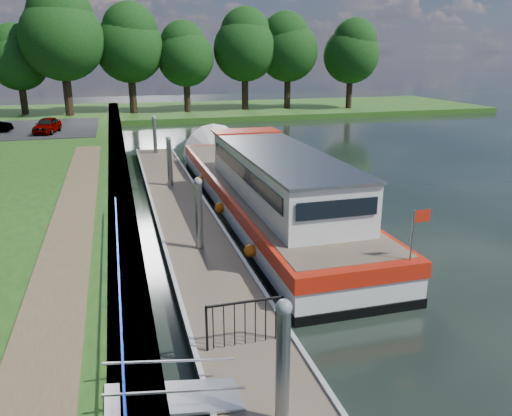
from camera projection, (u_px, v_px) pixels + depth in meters
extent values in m
cube|color=#473D2D|center=(121.00, 203.00, 22.82)|extent=(1.10, 90.00, 0.78)
cube|color=#224B15|center=(238.00, 110.00, 60.60)|extent=(60.00, 18.00, 0.60)
cube|color=brown|center=(65.00, 256.00, 15.78)|extent=(1.60, 40.00, 0.05)
cube|color=black|center=(10.00, 130.00, 41.63)|extent=(14.00, 12.00, 0.06)
cube|color=#0C2DBF|center=(120.00, 303.00, 11.42)|extent=(0.04, 18.00, 0.04)
cube|color=#0C2DBF|center=(121.00, 317.00, 11.52)|extent=(0.03, 18.00, 0.03)
cylinder|color=#0C2DBF|center=(125.00, 399.00, 8.76)|extent=(0.04, 0.04, 0.72)
cylinder|color=#0C2DBF|center=(122.00, 339.00, 10.60)|extent=(0.04, 0.04, 0.72)
cylinder|color=#0C2DBF|center=(120.00, 297.00, 12.44)|extent=(0.04, 0.04, 0.72)
cylinder|color=#0C2DBF|center=(119.00, 265.00, 14.27)|extent=(0.04, 0.04, 0.72)
cylinder|color=#0C2DBF|center=(118.00, 241.00, 16.11)|extent=(0.04, 0.04, 0.72)
cylinder|color=#0C2DBF|center=(117.00, 222.00, 17.95)|extent=(0.04, 0.04, 0.72)
cylinder|color=#0C2DBF|center=(116.00, 206.00, 19.78)|extent=(0.04, 0.04, 0.72)
cube|color=brown|center=(183.00, 213.00, 21.67)|extent=(2.50, 30.00, 0.24)
cube|color=#9EA0A3|center=(259.00, 389.00, 10.72)|extent=(2.30, 5.00, 0.30)
cube|color=#9EA0A3|center=(198.00, 252.00, 18.06)|extent=(2.30, 5.00, 0.30)
cube|color=#9EA0A3|center=(172.00, 194.00, 25.41)|extent=(2.30, 5.00, 0.30)
cube|color=#9EA0A3|center=(158.00, 162.00, 32.76)|extent=(2.30, 5.00, 0.30)
cube|color=#9EA0A3|center=(210.00, 208.00, 21.93)|extent=(0.12, 30.00, 0.06)
cube|color=#9EA0A3|center=(155.00, 212.00, 21.32)|extent=(0.12, 30.00, 0.06)
cylinder|color=gray|center=(282.00, 391.00, 9.02)|extent=(0.26, 0.26, 3.40)
sphere|color=gray|center=(284.00, 307.00, 8.52)|extent=(0.30, 0.30, 0.30)
cylinder|color=gray|center=(199.00, 229.00, 17.29)|extent=(0.26, 0.26, 3.40)
sphere|color=gray|center=(198.00, 182.00, 16.78)|extent=(0.30, 0.30, 0.30)
cylinder|color=gray|center=(170.00, 172.00, 25.56)|extent=(0.26, 0.26, 3.40)
sphere|color=gray|center=(168.00, 139.00, 25.05)|extent=(0.30, 0.30, 0.30)
cylinder|color=gray|center=(155.00, 143.00, 33.83)|extent=(0.26, 0.26, 3.40)
sphere|color=gray|center=(154.00, 118.00, 33.32)|extent=(0.30, 0.30, 0.30)
cube|color=#A5A8AD|center=(174.00, 398.00, 9.61)|extent=(2.58, 1.00, 0.43)
cube|color=#A5A8AD|center=(176.00, 391.00, 9.02)|extent=(2.58, 0.04, 0.41)
cube|color=#A5A8AD|center=(170.00, 361.00, 9.90)|extent=(2.58, 0.04, 0.41)
cube|color=black|center=(207.00, 328.00, 11.31)|extent=(0.05, 0.05, 1.15)
cube|color=black|center=(282.00, 317.00, 11.77)|extent=(0.05, 0.05, 1.15)
cube|color=black|center=(245.00, 302.00, 11.38)|extent=(1.85, 0.05, 0.05)
cube|color=black|center=(213.00, 327.00, 11.35)|extent=(0.02, 0.02, 1.10)
cube|color=black|center=(224.00, 326.00, 11.41)|extent=(0.02, 0.02, 1.10)
cube|color=black|center=(234.00, 324.00, 11.48)|extent=(0.02, 0.02, 1.10)
cube|color=black|center=(245.00, 323.00, 11.54)|extent=(0.02, 0.02, 1.10)
cube|color=black|center=(255.00, 321.00, 11.60)|extent=(0.02, 0.02, 1.10)
cube|color=black|center=(266.00, 320.00, 11.67)|extent=(0.02, 0.02, 1.10)
cube|color=black|center=(276.00, 318.00, 11.73)|extent=(0.02, 0.02, 1.10)
cube|color=black|center=(261.00, 211.00, 22.86)|extent=(4.00, 20.00, 0.55)
cube|color=silver|center=(261.00, 198.00, 22.68)|extent=(3.96, 19.90, 0.65)
cube|color=red|center=(261.00, 186.00, 22.51)|extent=(4.04, 20.00, 0.48)
cube|color=brown|center=(261.00, 181.00, 22.44)|extent=(3.68, 19.20, 0.04)
cone|color=silver|center=(216.00, 156.00, 32.25)|extent=(4.00, 1.50, 4.00)
cube|color=silver|center=(279.00, 175.00, 19.88)|extent=(3.00, 11.00, 1.75)
cube|color=gray|center=(279.00, 152.00, 19.61)|extent=(3.10, 11.20, 0.10)
cube|color=black|center=(242.00, 171.00, 19.41)|extent=(0.04, 10.00, 0.55)
cube|color=black|center=(314.00, 166.00, 20.20)|extent=(0.04, 10.00, 0.55)
cube|color=black|center=(244.00, 145.00, 24.91)|extent=(2.60, 0.04, 0.55)
cube|color=black|center=(338.00, 209.00, 14.71)|extent=(2.60, 0.04, 0.55)
cube|color=red|center=(246.00, 131.00, 24.36)|extent=(3.20, 1.60, 0.06)
cylinder|color=gray|center=(412.00, 236.00, 13.70)|extent=(0.05, 0.05, 1.50)
cube|color=red|center=(422.00, 216.00, 13.60)|extent=(0.50, 0.02, 0.35)
sphere|color=orange|center=(250.00, 251.00, 16.61)|extent=(0.44, 0.44, 0.44)
sphere|color=orange|center=(220.00, 208.00, 21.20)|extent=(0.44, 0.44, 0.44)
sphere|color=orange|center=(200.00, 180.00, 25.80)|extent=(0.44, 0.44, 0.44)
imported|color=#594C47|center=(289.00, 212.00, 15.27)|extent=(0.61, 0.73, 1.72)
cylinder|color=#332316|center=(24.00, 101.00, 52.01)|extent=(0.70, 0.70, 3.10)
sphere|color=black|center=(18.00, 61.00, 50.83)|extent=(5.85, 5.85, 5.85)
sphere|color=black|center=(15.00, 46.00, 50.50)|extent=(4.65, 4.65, 4.65)
cylinder|color=#332316|center=(68.00, 96.00, 50.72)|extent=(0.84, 0.84, 4.29)
sphere|color=black|center=(62.00, 39.00, 49.08)|extent=(8.10, 8.10, 8.10)
sphere|color=black|center=(60.00, 17.00, 48.63)|extent=(6.44, 6.44, 6.44)
cylinder|color=#332316|center=(133.00, 95.00, 54.30)|extent=(0.79, 0.79, 3.83)
sphere|color=black|center=(129.00, 48.00, 52.84)|extent=(7.24, 7.24, 7.24)
sphere|color=black|center=(130.00, 30.00, 52.14)|extent=(5.75, 5.75, 5.75)
cylinder|color=#332316|center=(187.00, 97.00, 55.67)|extent=(0.72, 0.72, 3.26)
sphere|color=black|center=(186.00, 58.00, 54.43)|extent=(6.16, 6.16, 6.16)
sphere|color=black|center=(183.00, 43.00, 54.15)|extent=(4.89, 4.89, 4.89)
cylinder|color=#332316|center=(245.00, 93.00, 57.61)|extent=(0.78, 0.78, 3.77)
sphere|color=black|center=(245.00, 49.00, 56.17)|extent=(7.13, 7.13, 7.13)
sphere|color=black|center=(245.00, 33.00, 55.89)|extent=(5.66, 5.66, 5.66)
cylinder|color=#332316|center=(287.00, 93.00, 58.98)|extent=(0.77, 0.77, 3.65)
sphere|color=black|center=(288.00, 51.00, 57.59)|extent=(6.89, 6.89, 6.89)
sphere|color=black|center=(285.00, 36.00, 57.00)|extent=(5.47, 5.47, 5.47)
cylinder|color=#332316|center=(349.00, 94.00, 59.13)|extent=(0.74, 0.74, 3.41)
sphere|color=black|center=(351.00, 55.00, 57.83)|extent=(6.43, 6.43, 6.43)
sphere|color=black|center=(355.00, 41.00, 57.21)|extent=(5.11, 5.11, 5.11)
imported|color=#999999|center=(47.00, 125.00, 39.50)|extent=(2.14, 3.84, 1.23)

